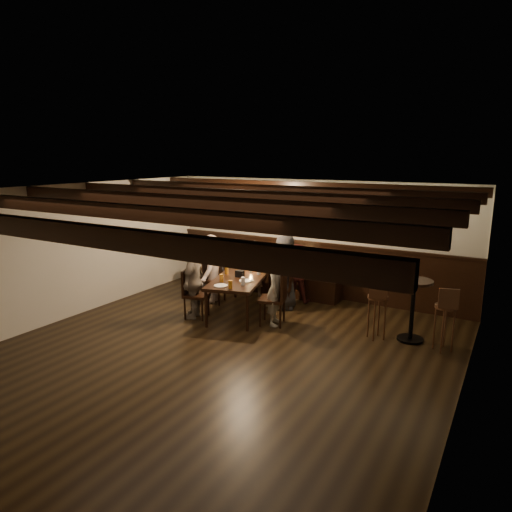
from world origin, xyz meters
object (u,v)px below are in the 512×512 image
Objects in this scene: chair_right_near at (283,295)px; bar_stool_left at (377,316)px; person_bench_right at (296,273)px; chair_left_far at (196,303)px; person_right_far at (275,289)px; bar_stool_right at (444,327)px; person_left_near at (210,269)px; person_bench_centre at (254,268)px; person_right_near at (285,272)px; high_top_table at (413,301)px; person_bench_left at (211,266)px; person_left_far at (193,281)px; chair_left_near at (212,288)px; chair_right_far at (273,308)px; dining_table at (241,279)px.

chair_right_near is 0.85× the size of bar_stool_left.
person_bench_right is (0.05, 0.48, 0.33)m from chair_right_near.
bar_stool_left is at bearing 85.79° from chair_left_far.
bar_stool_right is at bearing -99.88° from person_right_far.
person_left_near is at bearing -178.01° from chair_left_far.
person_bench_centre is 0.97m from person_right_near.
bar_stool_left is (-0.50, -0.21, -0.28)m from high_top_table.
person_bench_right is 1.18× the size of high_top_table.
person_left_near reaches higher than person_bench_right.
person_bench_left is at bearing -0.00° from person_bench_right.
person_left_far is 1.06× the size of person_right_far.
person_bench_centre reaches higher than bar_stool_left.
person_right_near is (-0.02, -0.47, 0.12)m from person_bench_right.
person_bench_left is 0.91× the size of person_left_near.
person_bench_left is 1.22× the size of bar_stool_right.
chair_left_far is 1.04× the size of chair_right_near.
person_bench_right reaches higher than chair_left_near.
person_right_near reaches higher than chair_right_far.
bar_stool_right reaches higher than chair_left_near.
chair_right_near is 2.07m from bar_stool_left.
person_bench_centre is (-0.29, 1.01, -0.05)m from dining_table.
person_left_near is 1.75m from person_right_far.
person_left_far reaches higher than chair_left_far.
chair_left_far is 0.41m from person_left_far.
person_right_far is at bearing -30.96° from dining_table.
person_bench_right is 0.87× the size of person_left_far.
high_top_table is (3.89, 0.01, -0.03)m from person_left_near.
person_right_near is (-0.22, 0.87, 0.42)m from chair_right_far.
person_right_near is at bearing -0.00° from person_right_far.
person_left_far is 1.34× the size of bar_stool_right.
person_bench_left reaches higher than bar_stool_right.
dining_table is at bearing 59.04° from person_right_far.
chair_right_near is 0.91× the size of chair_right_far.
person_bench_centre is 0.91m from person_bench_right.
dining_table is 2.03× the size of high_top_table.
person_bench_right is at bearing 105.52° from chair_left_near.
chair_left_far is at bearing -147.95° from dining_table.
person_right_far is (0.28, -0.86, 0.38)m from chair_right_near.
person_left_far is at bearing 90.00° from chair_right_far.
chair_right_far reaches higher than dining_table.
person_bench_left is at bearing 155.14° from bar_stool_left.
dining_table is at bearing 135.00° from person_bench_left.
bar_stool_left reaches higher than chair_right_near.
person_right_near is 2.07m from bar_stool_left.
person_bench_centre is at bearing -9.46° from person_bench_right.
person_left_far is 1.75m from person_right_near.
person_bench_left is (-1.68, -0.02, 0.36)m from chair_right_near.
dining_table is at bearing 122.05° from chair_left_far.
person_bench_right is 2.13m from person_left_far.
chair_left_near reaches higher than dining_table.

